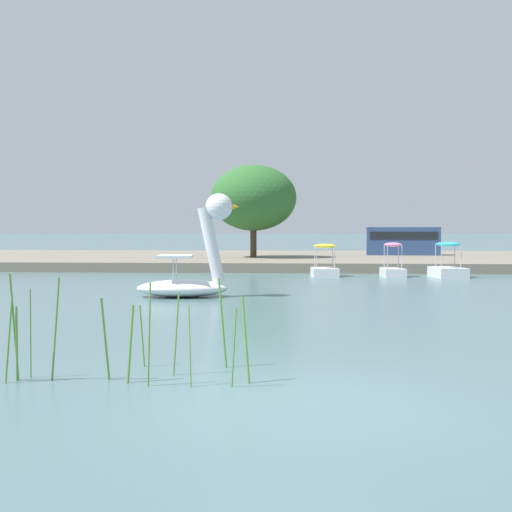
# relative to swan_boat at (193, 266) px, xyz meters

# --- Properties ---
(ground_plane) EXTENTS (695.22, 695.22, 0.00)m
(ground_plane) POSITION_rel_swan_boat_xyz_m (3.35, -13.01, -0.95)
(ground_plane) COLOR slate
(shore_bank_far) EXTENTS (146.64, 20.55, 0.47)m
(shore_bank_far) POSITION_rel_swan_boat_xyz_m (3.35, 22.21, -0.71)
(shore_bank_far) COLOR slate
(shore_bank_far) RESTS_ON ground_plane
(swan_boat) EXTENTS (3.27, 1.84, 3.21)m
(swan_boat) POSITION_rel_swan_boat_xyz_m (0.00, 0.00, 0.00)
(swan_boat) COLOR white
(swan_boat) RESTS_ON ground_plane
(pedal_boat_yellow) EXTENTS (1.26, 1.88, 1.46)m
(pedal_boat_yellow) POSITION_rel_swan_boat_xyz_m (4.32, 9.74, -0.50)
(pedal_boat_yellow) COLOR white
(pedal_boat_yellow) RESTS_ON ground_plane
(pedal_boat_pink) EXTENTS (1.01, 1.79, 1.52)m
(pedal_boat_pink) POSITION_rel_swan_boat_xyz_m (7.32, 9.76, -0.50)
(pedal_boat_pink) COLOR white
(pedal_boat_pink) RESTS_ON ground_plane
(pedal_boat_cyan) EXTENTS (1.47, 2.16, 1.55)m
(pedal_boat_cyan) POSITION_rel_swan_boat_xyz_m (9.68, 9.59, -0.52)
(pedal_boat_cyan) COLOR white
(pedal_boat_cyan) RESTS_ON ground_plane
(tree_sapling_by_fence) EXTENTS (6.95, 7.07, 5.37)m
(tree_sapling_by_fence) POSITION_rel_swan_boat_xyz_m (0.42, 19.18, 2.98)
(tree_sapling_by_fence) COLOR #423323
(tree_sapling_by_fence) RESTS_ON shore_bank_far
(parked_van) EXTENTS (4.63, 1.98, 1.76)m
(parked_van) POSITION_rel_swan_boat_xyz_m (9.60, 23.56, 0.48)
(parked_van) COLOR navy
(parked_van) RESTS_ON shore_bank_far
(reed_clump_foreground) EXTENTS (3.34, 1.41, 1.50)m
(reed_clump_foreground) POSITION_rel_swan_boat_xyz_m (0.95, -11.94, -0.33)
(reed_clump_foreground) COLOR #568E38
(reed_clump_foreground) RESTS_ON ground_plane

